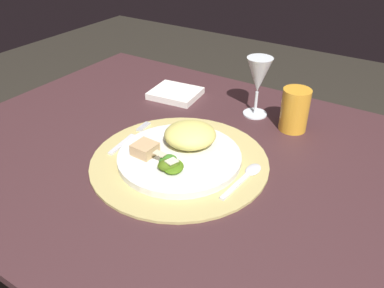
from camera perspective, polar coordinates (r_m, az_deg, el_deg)
name	(u,v)px	position (r m, az deg, el deg)	size (l,w,h in m)	color
dining_table	(196,219)	(0.98, 0.64, -11.04)	(1.22, 0.87, 0.71)	#3F2426
placemat	(180,161)	(0.84, -1.84, -2.51)	(0.39, 0.39, 0.01)	tan
dinner_plate	(179,157)	(0.84, -1.86, -1.92)	(0.27, 0.27, 0.01)	silver
pasta_serving	(190,135)	(0.85, -0.28, 1.38)	(0.11, 0.12, 0.05)	#DDD16A
salad_greens	(170,164)	(0.79, -3.22, -3.00)	(0.08, 0.07, 0.03)	#306436
bread_piece	(145,149)	(0.83, -6.94, -0.74)	(0.05, 0.05, 0.02)	tan
fork	(128,139)	(0.92, -9.35, 0.73)	(0.03, 0.16, 0.00)	silver
spoon	(248,175)	(0.80, 8.22, -4.48)	(0.03, 0.14, 0.01)	silver
napkin	(175,93)	(1.13, -2.46, 7.46)	(0.13, 0.11, 0.02)	white
wine_glass	(258,77)	(1.00, 9.76, 9.69)	(0.07, 0.07, 0.16)	silver
amber_tumbler	(295,110)	(0.97, 14.89, 4.88)	(0.07, 0.07, 0.11)	gold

